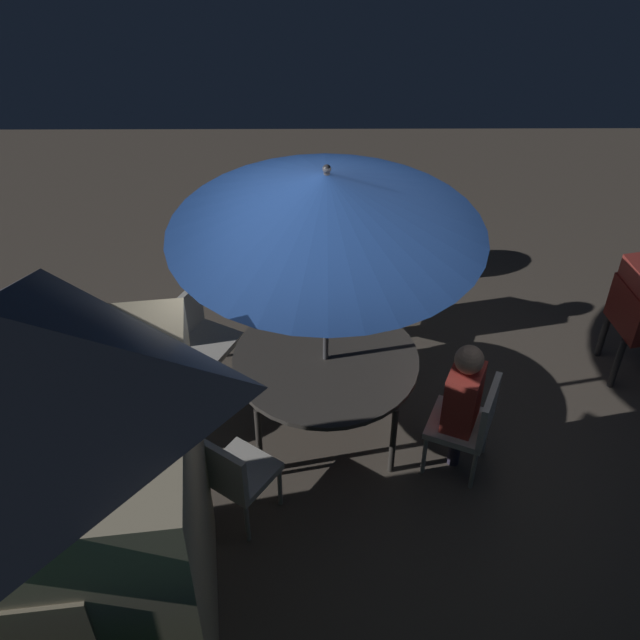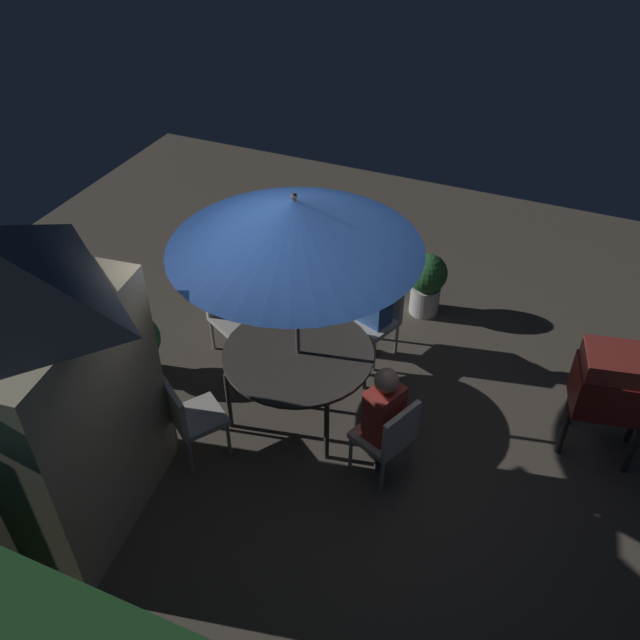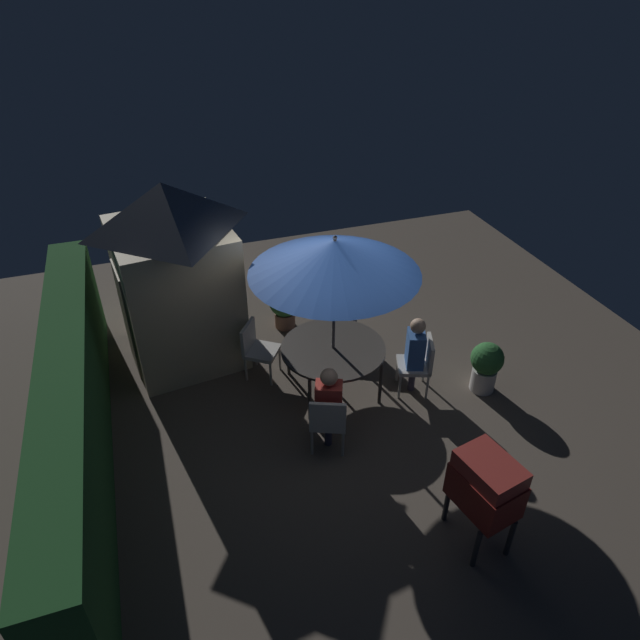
{
  "view_description": "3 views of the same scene",
  "coord_description": "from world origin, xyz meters",
  "views": [
    {
      "loc": [
        0.31,
        4.74,
        5.13
      ],
      "look_at": [
        0.29,
        0.14,
        1.24
      ],
      "focal_mm": 44.63,
      "sensor_mm": 36.0,
      "label": 1
    },
    {
      "loc": [
        -1.94,
        4.62,
        5.18
      ],
      "look_at": [
        0.08,
        -0.12,
        1.1
      ],
      "focal_mm": 38.09,
      "sensor_mm": 36.0,
      "label": 2
    },
    {
      "loc": [
        -5.82,
        2.32,
        5.59
      ],
      "look_at": [
        0.25,
        0.24,
        1.27
      ],
      "focal_mm": 31.64,
      "sensor_mm": 36.0,
      "label": 3
    }
  ],
  "objects": [
    {
      "name": "potted_plant_by_shed",
      "position": [
        2.07,
        0.26,
        0.43
      ],
      "size": [
        0.53,
        0.53,
        0.76
      ],
      "color": "#936651",
      "rests_on": "ground"
    },
    {
      "name": "person_in_red",
      "position": [
        -0.8,
        0.48,
        0.78
      ],
      "size": [
        0.35,
        0.41,
        1.26
      ],
      "color": "#CC3D33",
      "rests_on": "ground"
    },
    {
      "name": "garden_shed",
      "position": [
        1.88,
        1.99,
        1.46
      ],
      "size": [
        2.06,
        1.94,
        2.87
      ],
      "color": "#C6B793",
      "rests_on": "ground"
    },
    {
      "name": "patio_table",
      "position": [
        0.25,
        0.04,
        0.71
      ],
      "size": [
        1.51,
        1.51,
        0.76
      ],
      "color": "#47423D",
      "rests_on": "ground"
    },
    {
      "name": "chair_far_side",
      "position": [
        -0.19,
        -1.14,
        0.52
      ],
      "size": [
        0.59,
        0.6,
        0.9
      ],
      "color": "silver",
      "rests_on": "ground"
    },
    {
      "name": "patio_umbrella",
      "position": [
        0.25,
        0.04,
        2.22
      ],
      "size": [
        2.29,
        2.29,
        2.51
      ],
      "color": "#4C4C51",
      "rests_on": "ground"
    },
    {
      "name": "chair_toward_house",
      "position": [
        0.93,
        1.02,
        0.52
      ],
      "size": [
        0.64,
        0.64,
        0.9
      ],
      "color": "silver",
      "rests_on": "ground"
    },
    {
      "name": "potted_plant_by_grill",
      "position": [
        -0.49,
        -2.07,
        0.45
      ],
      "size": [
        0.48,
        0.48,
        0.81
      ],
      "color": "silver",
      "rests_on": "ground"
    },
    {
      "name": "ground_plane",
      "position": [
        0.0,
        0.0,
        0.0
      ],
      "size": [
        11.0,
        11.0,
        0.0
      ],
      "primitive_type": "plane",
      "color": "brown"
    },
    {
      "name": "chair_near_shed",
      "position": [
        -0.88,
        0.52,
        0.52
      ],
      "size": [
        0.61,
        0.6,
        0.9
      ],
      "color": "silver",
      "rests_on": "ground"
    },
    {
      "name": "person_in_blue",
      "position": [
        -0.16,
        -1.06,
        0.78
      ],
      "size": [
        0.4,
        0.34,
        1.26
      ],
      "color": "#3866B2",
      "rests_on": "ground"
    },
    {
      "name": "chair_toward_hedge",
      "position": [
        1.36,
        -0.54,
        0.52
      ],
      "size": [
        0.63,
        0.62,
        0.9
      ],
      "color": "silver",
      "rests_on": "ground"
    },
    {
      "name": "bbq_grill",
      "position": [
        -2.67,
        -0.61,
        0.85
      ],
      "size": [
        0.79,
        0.63,
        1.2
      ],
      "color": "maroon",
      "rests_on": "ground"
    }
  ]
}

